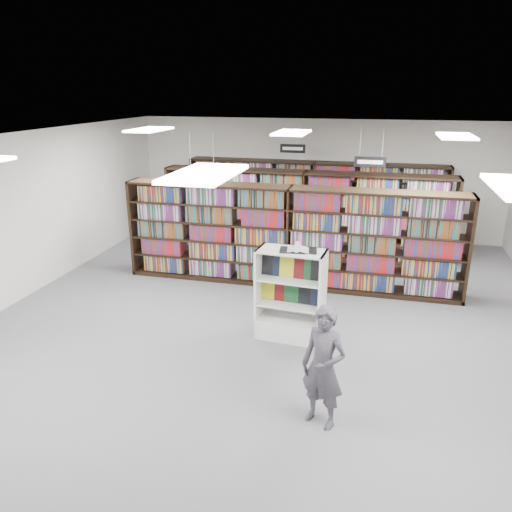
% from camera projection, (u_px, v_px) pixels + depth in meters
% --- Properties ---
extents(floor, '(12.00, 12.00, 0.00)m').
position_uv_depth(floor, '(268.00, 325.00, 8.83)').
color(floor, '#57575C').
rests_on(floor, ground).
extents(ceiling, '(10.00, 12.00, 0.10)m').
position_uv_depth(ceiling, '(269.00, 141.00, 7.80)').
color(ceiling, white).
rests_on(ceiling, wall_back).
extents(wall_back, '(10.00, 0.10, 3.20)m').
position_uv_depth(wall_back, '(316.00, 178.00, 13.83)').
color(wall_back, silver).
rests_on(wall_back, ground).
extents(wall_left, '(0.10, 12.00, 3.20)m').
position_uv_depth(wall_left, '(12.00, 220.00, 9.46)').
color(wall_left, silver).
rests_on(wall_left, ground).
extents(bookshelf_row_near, '(7.00, 0.60, 2.10)m').
position_uv_depth(bookshelf_row_near, '(289.00, 237.00, 10.33)').
color(bookshelf_row_near, black).
rests_on(bookshelf_row_near, floor).
extents(bookshelf_row_mid, '(7.00, 0.60, 2.10)m').
position_uv_depth(bookshelf_row_mid, '(304.00, 214.00, 12.17)').
color(bookshelf_row_mid, black).
rests_on(bookshelf_row_mid, floor).
extents(bookshelf_row_far, '(7.00, 0.60, 2.10)m').
position_uv_depth(bookshelf_row_far, '(314.00, 200.00, 13.73)').
color(bookshelf_row_far, black).
rests_on(bookshelf_row_far, floor).
extents(aisle_sign_left, '(0.65, 0.02, 0.80)m').
position_uv_depth(aisle_sign_left, '(202.00, 170.00, 9.28)').
color(aisle_sign_left, '#B2B2B7').
rests_on(aisle_sign_left, ceiling).
extents(aisle_sign_right, '(0.65, 0.02, 0.80)m').
position_uv_depth(aisle_sign_right, '(370.00, 161.00, 10.43)').
color(aisle_sign_right, '#B2B2B7').
rests_on(aisle_sign_right, ceiling).
extents(aisle_sign_center, '(0.65, 0.02, 0.80)m').
position_uv_depth(aisle_sign_center, '(293.00, 148.00, 12.72)').
color(aisle_sign_center, '#B2B2B7').
rests_on(aisle_sign_center, ceiling).
extents(troffer_front_center, '(0.60, 1.20, 0.04)m').
position_uv_depth(troffer_front_center, '(205.00, 174.00, 5.06)').
color(troffer_front_center, white).
rests_on(troffer_front_center, ceiling).
extents(troffer_back_left, '(0.60, 1.20, 0.04)m').
position_uv_depth(troffer_back_left, '(149.00, 130.00, 10.34)').
color(troffer_back_left, white).
rests_on(troffer_back_left, ceiling).
extents(troffer_back_center, '(0.60, 1.20, 0.04)m').
position_uv_depth(troffer_back_center, '(292.00, 133.00, 9.65)').
color(troffer_back_center, white).
rests_on(troffer_back_center, ceiling).
extents(troffer_back_right, '(0.60, 1.20, 0.04)m').
position_uv_depth(troffer_back_right, '(456.00, 136.00, 8.96)').
color(troffer_back_right, white).
rests_on(troffer_back_right, ceiling).
extents(endcap_display, '(1.14, 0.64, 1.54)m').
position_uv_depth(endcap_display, '(291.00, 308.00, 8.29)').
color(endcap_display, white).
rests_on(endcap_display, floor).
extents(open_book, '(0.62, 0.41, 0.13)m').
position_uv_depth(open_book, '(298.00, 249.00, 7.89)').
color(open_book, black).
rests_on(open_book, endcap_display).
extents(shopper, '(0.68, 0.57, 1.58)m').
position_uv_depth(shopper, '(323.00, 367.00, 6.02)').
color(shopper, '#4B4650').
rests_on(shopper, floor).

